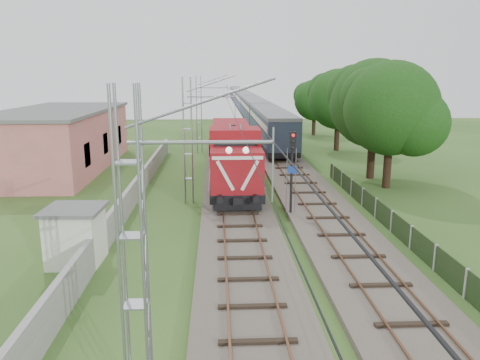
{
  "coord_description": "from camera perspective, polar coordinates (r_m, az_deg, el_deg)",
  "views": [
    {
      "loc": [
        -1.17,
        -17.56,
        8.17
      ],
      "look_at": [
        0.15,
        8.74,
        2.2
      ],
      "focal_mm": 35.0,
      "sensor_mm": 36.0,
      "label": 1
    }
  ],
  "objects": [
    {
      "name": "ground",
      "position": [
        19.41,
        0.87,
        -12.13
      ],
      "size": [
        140.0,
        140.0,
        0.0
      ],
      "primitive_type": "plane",
      "color": "#2D521E",
      "rests_on": "ground"
    },
    {
      "name": "track_main",
      "position": [
        25.86,
        -0.14,
        -5.22
      ],
      "size": [
        4.2,
        70.0,
        0.45
      ],
      "color": "#6B6054",
      "rests_on": "ground"
    },
    {
      "name": "track_side",
      "position": [
        38.9,
        6.32,
        0.84
      ],
      "size": [
        4.2,
        80.0,
        0.45
      ],
      "color": "#6B6054",
      "rests_on": "ground"
    },
    {
      "name": "catenary",
      "position": [
        29.9,
        -6.27,
        4.77
      ],
      "size": [
        3.31,
        70.0,
        8.0
      ],
      "color": "gray",
      "rests_on": "ground"
    },
    {
      "name": "boundary_wall",
      "position": [
        30.94,
        -12.71,
        -1.42
      ],
      "size": [
        0.25,
        40.0,
        1.5
      ],
      "primitive_type": "cube",
      "color": "#9E9E99",
      "rests_on": "ground"
    },
    {
      "name": "station_building",
      "position": [
        44.15,
        -21.17,
        4.7
      ],
      "size": [
        8.4,
        20.4,
        5.22
      ],
      "color": "#D47472",
      "rests_on": "ground"
    },
    {
      "name": "fence",
      "position": [
        23.75,
        20.15,
        -6.63
      ],
      "size": [
        0.12,
        32.0,
        1.2
      ],
      "color": "black",
      "rests_on": "ground"
    },
    {
      "name": "locomotive",
      "position": [
        35.68,
        -0.95,
        3.44
      ],
      "size": [
        3.24,
        18.5,
        4.7
      ],
      "color": "black",
      "rests_on": "ground"
    },
    {
      "name": "coach_rake",
      "position": [
        101.09,
        0.64,
        9.61
      ],
      "size": [
        3.16,
        117.99,
        3.65
      ],
      "color": "black",
      "rests_on": "ground"
    },
    {
      "name": "signal_post",
      "position": [
        26.65,
        6.38,
        2.62
      ],
      "size": [
        0.56,
        0.44,
        5.11
      ],
      "color": "black",
      "rests_on": "ground"
    },
    {
      "name": "relay_hut",
      "position": [
        21.84,
        -19.41,
        -6.36
      ],
      "size": [
        2.58,
        2.58,
        2.54
      ],
      "color": "silver",
      "rests_on": "ground"
    },
    {
      "name": "tree_a",
      "position": [
        35.32,
        18.1,
        8.18
      ],
      "size": [
        7.08,
        6.74,
        9.18
      ],
      "color": "#362016",
      "rests_on": "ground"
    },
    {
      "name": "tree_b",
      "position": [
        38.3,
        16.21,
        8.82
      ],
      "size": [
        7.26,
        6.91,
        9.41
      ],
      "color": "#362016",
      "rests_on": "ground"
    },
    {
      "name": "tree_c",
      "position": [
        51.91,
        12.01,
        9.53
      ],
      "size": [
        6.78,
        6.46,
        8.79
      ],
      "color": "#362016",
      "rests_on": "ground"
    },
    {
      "name": "tree_d",
      "position": [
        64.93,
        9.15,
        9.53
      ],
      "size": [
        5.8,
        5.52,
        7.52
      ],
      "color": "#362016",
      "rests_on": "ground"
    }
  ]
}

